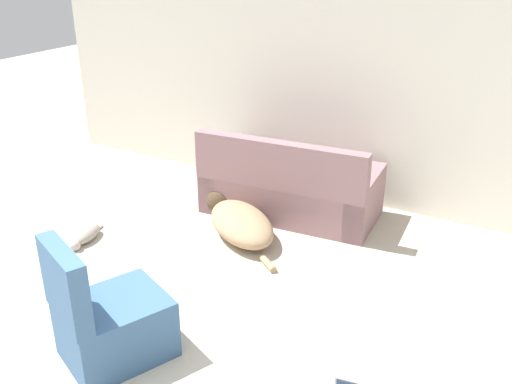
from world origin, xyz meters
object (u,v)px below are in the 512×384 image
at_px(dog, 238,219).
at_px(side_chair, 108,321).
at_px(couch, 290,189).
at_px(cat, 86,235).

distance_m(dog, side_chair, 1.99).
bearing_deg(couch, dog, 63.66).
relative_size(cat, side_chair, 0.58).
bearing_deg(side_chair, couch, -67.96).
bearing_deg(dog, cat, 72.93).
relative_size(dog, cat, 2.35).
bearing_deg(dog, side_chair, 132.08).
height_order(couch, cat, couch).
relative_size(dog, side_chair, 1.35).
relative_size(couch, dog, 1.44).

